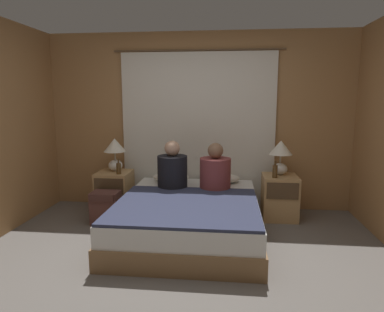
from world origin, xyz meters
name	(u,v)px	position (x,y,z in m)	size (l,w,h in m)	color
ground_plane	(179,270)	(0.00, 0.00, 0.00)	(16.00, 16.00, 0.00)	#66605B
wall_back	(198,122)	(0.00, 1.99, 1.25)	(4.43, 0.06, 2.50)	#A37547
curtain_panel	(198,131)	(0.00, 1.92, 1.12)	(2.38, 0.02, 2.25)	silver
bed	(189,217)	(0.00, 0.86, 0.22)	(1.60, 2.03, 0.44)	olive
nightstand_left	(115,192)	(-1.13, 1.55, 0.29)	(0.45, 0.47, 0.58)	tan
nightstand_right	(280,197)	(1.13, 1.55, 0.29)	(0.45, 0.47, 0.58)	tan
lamp_left	(115,150)	(-1.13, 1.62, 0.87)	(0.30, 0.30, 0.46)	silver
lamp_right	(281,153)	(1.13, 1.62, 0.87)	(0.30, 0.30, 0.46)	silver
pillow_left	(171,177)	(-0.35, 1.68, 0.50)	(0.50, 0.31, 0.12)	silver
pillow_right	(221,178)	(0.35, 1.68, 0.50)	(0.50, 0.31, 0.12)	silver
blanket_on_bed	(186,205)	(0.00, 0.57, 0.45)	(1.54, 1.39, 0.03)	#2D334C
person_left_in_bed	(172,170)	(-0.27, 1.30, 0.68)	(0.38, 0.38, 0.62)	black
person_right_in_bed	(215,171)	(0.28, 1.30, 0.67)	(0.39, 0.39, 0.60)	brown
beer_bottle_on_left_stand	(119,168)	(-1.02, 1.42, 0.66)	(0.06, 0.06, 0.20)	#513819
beer_bottle_on_right_stand	(275,171)	(1.04, 1.42, 0.67)	(0.06, 0.06, 0.22)	#513819
backpack_on_floor	(106,206)	(-1.10, 1.12, 0.23)	(0.35, 0.29, 0.41)	brown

